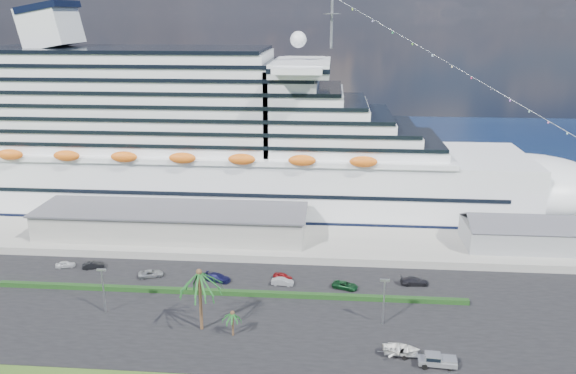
# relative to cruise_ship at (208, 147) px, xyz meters

# --- Properties ---
(ground) EXTENTS (420.00, 420.00, 0.00)m
(ground) POSITION_rel_cruise_ship_xyz_m (21.53, -64.00, -16.69)
(ground) COLOR #2D4D19
(ground) RESTS_ON ground
(asphalt_lot) EXTENTS (140.00, 38.00, 0.12)m
(asphalt_lot) POSITION_rel_cruise_ship_xyz_m (21.53, -53.00, -16.63)
(asphalt_lot) COLOR black
(asphalt_lot) RESTS_ON ground
(wharf) EXTENTS (240.00, 20.00, 1.80)m
(wharf) POSITION_rel_cruise_ship_xyz_m (21.53, -24.00, -15.79)
(wharf) COLOR gray
(wharf) RESTS_ON ground
(water) EXTENTS (420.00, 160.00, 0.02)m
(water) POSITION_rel_cruise_ship_xyz_m (21.53, 66.00, -16.68)
(water) COLOR black
(water) RESTS_ON ground
(cruise_ship) EXTENTS (191.00, 38.00, 54.00)m
(cruise_ship) POSITION_rel_cruise_ship_xyz_m (0.00, 0.00, 0.00)
(cruise_ship) COLOR silver
(cruise_ship) RESTS_ON ground
(terminal_building) EXTENTS (61.00, 15.00, 6.30)m
(terminal_building) POSITION_rel_cruise_ship_xyz_m (-3.47, -24.00, -11.68)
(terminal_building) COLOR gray
(terminal_building) RESTS_ON wharf
(port_shed) EXTENTS (24.00, 12.31, 7.37)m
(port_shed) POSITION_rel_cruise_ship_xyz_m (73.53, -24.00, -12.30)
(port_shed) COLOR gray
(port_shed) RESTS_ON wharf
(hedge) EXTENTS (88.00, 1.10, 0.90)m
(hedge) POSITION_rel_cruise_ship_xyz_m (13.53, -48.00, -16.12)
(hedge) COLOR black
(hedge) RESTS_ON asphalt_lot
(lamp_post_left) EXTENTS (1.60, 0.35, 8.27)m
(lamp_post_left) POSITION_rel_cruise_ship_xyz_m (-6.47, -56.00, -11.35)
(lamp_post_left) COLOR gray
(lamp_post_left) RESTS_ON asphalt_lot
(lamp_post_right) EXTENTS (1.60, 0.35, 8.27)m
(lamp_post_right) POSITION_rel_cruise_ship_xyz_m (41.53, -56.00, -11.35)
(lamp_post_right) COLOR gray
(lamp_post_right) RESTS_ON asphalt_lot
(palm_tall) EXTENTS (8.82, 8.82, 11.13)m
(palm_tall) POSITION_rel_cruise_ship_xyz_m (11.53, -60.00, -7.49)
(palm_tall) COLOR #47301E
(palm_tall) RESTS_ON ground
(palm_short) EXTENTS (3.53, 3.53, 4.56)m
(palm_short) POSITION_rel_cruise_ship_xyz_m (17.03, -61.50, -13.03)
(palm_short) COLOR #47301E
(palm_short) RESTS_ON ground
(parked_car_0) EXTENTS (4.13, 2.60, 1.31)m
(parked_car_0) POSITION_rel_cruise_ship_xyz_m (-21.76, -39.08, -15.92)
(parked_car_0) COLOR silver
(parked_car_0) RESTS_ON asphalt_lot
(parked_car_1) EXTENTS (4.57, 2.96, 1.42)m
(parked_car_1) POSITION_rel_cruise_ship_xyz_m (-15.82, -39.06, -15.86)
(parked_car_1) COLOR black
(parked_car_1) RESTS_ON asphalt_lot
(parked_car_2) EXTENTS (5.30, 3.60, 1.35)m
(parked_car_2) POSITION_rel_cruise_ship_xyz_m (-2.88, -41.91, -15.90)
(parked_car_2) COLOR gray
(parked_car_2) RESTS_ON asphalt_lot
(parked_car_3) EXTENTS (5.61, 3.46, 1.52)m
(parked_car_3) POSITION_rel_cruise_ship_xyz_m (10.68, -42.63, -15.82)
(parked_car_3) COLOR #11113C
(parked_car_3) RESTS_ON asphalt_lot
(parked_car_4) EXTENTS (4.14, 3.00, 1.31)m
(parked_car_4) POSITION_rel_cruise_ship_xyz_m (23.30, -40.95, -15.92)
(parked_car_4) COLOR maroon
(parked_car_4) RESTS_ON asphalt_lot
(parked_car_5) EXTENTS (4.33, 1.75, 1.40)m
(parked_car_5) POSITION_rel_cruise_ship_xyz_m (23.45, -43.32, -15.87)
(parked_car_5) COLOR #9A9BA0
(parked_car_5) RESTS_ON asphalt_lot
(parked_car_6) EXTENTS (5.33, 3.63, 1.36)m
(parked_car_6) POSITION_rel_cruise_ship_xyz_m (35.43, -43.80, -15.90)
(parked_car_6) COLOR #0E381A
(parked_car_6) RESTS_ON asphalt_lot
(parked_car_7) EXTENTS (5.51, 2.54, 1.56)m
(parked_car_7) POSITION_rel_cruise_ship_xyz_m (48.75, -41.12, -15.79)
(parked_car_7) COLOR black
(parked_car_7) RESTS_ON asphalt_lot
(pickup_truck) EXTENTS (5.75, 2.43, 1.99)m
(pickup_truck) POSITION_rel_cruise_ship_xyz_m (48.51, -67.36, -15.48)
(pickup_truck) COLOR black
(pickup_truck) RESTS_ON asphalt_lot
(boat_trailer) EXTENTS (6.49, 4.39, 1.84)m
(boat_trailer) POSITION_rel_cruise_ship_xyz_m (43.54, -65.20, -15.36)
(boat_trailer) COLOR gray
(boat_trailer) RESTS_ON asphalt_lot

